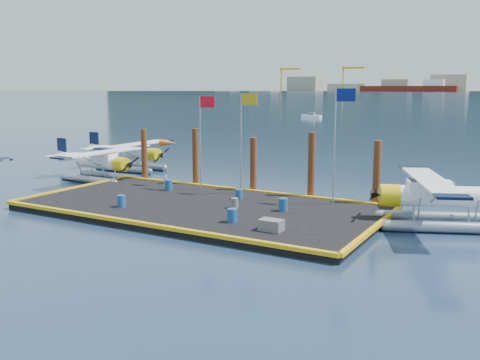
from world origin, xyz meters
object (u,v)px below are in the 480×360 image
object	(u,v)px
drum_5	(239,194)
piling_3	(311,168)
seaplane_c	(133,155)
drum_3	(121,201)
crate	(271,225)
flagpole_blue	(338,129)
piling_4	(377,175)
flagpole_yellow	(244,128)
windsock	(169,144)
seaplane_d	(437,200)
drum_4	(283,205)
piling_1	(196,159)
flagpole_red	(203,128)
drum_0	(169,185)
drum_2	(235,203)
piling_0	(144,156)
seaplane_b	(101,164)
piling_2	(253,167)
drum_1	(232,216)

from	to	relation	value
drum_5	piling_3	distance (m)	4.73
seaplane_c	drum_3	size ratio (longest dim) A/B	13.16
drum_3	crate	bearing A→B (deg)	-2.12
crate	flagpole_blue	bearing A→B (deg)	84.02
piling_4	flagpole_yellow	bearing A→B (deg)	-168.40
windsock	crate	bearing A→B (deg)	-31.76
seaplane_d	drum_3	size ratio (longest dim) A/B	13.70
drum_4	piling_1	xyz separation A→B (m)	(-8.75, 4.51, 1.35)
flagpole_red	windsock	size ratio (longest dim) A/B	1.92
drum_0	windsock	distance (m)	2.94
drum_3	drum_4	xyz separation A→B (m)	(8.23, 3.55, 0.02)
drum_2	flagpole_red	distance (m)	6.84
drum_2	flagpole_blue	world-z (taller)	flagpole_blue
flagpole_yellow	piling_4	bearing A→B (deg)	11.60
drum_2	piling_0	bearing A→B (deg)	153.85
seaplane_b	drum_5	size ratio (longest dim) A/B	14.55
drum_4	drum_3	bearing A→B (deg)	-156.66
crate	piling_3	world-z (taller)	piling_3
drum_4	flagpole_yellow	xyz separation A→B (m)	(-4.05, 2.91, 3.76)
seaplane_b	seaplane_d	size ratio (longest dim) A/B	0.95
seaplane_b	flagpole_red	world-z (taller)	flagpole_red
seaplane_c	piling_0	bearing A→B (deg)	47.41
drum_3	piling_0	distance (m)	9.58
piling_2	piling_1	bearing A→B (deg)	180.00
drum_4	windsock	xyz separation A→B (m)	(-9.78, 2.91, 2.48)
seaplane_d	piling_4	size ratio (longest dim) A/B	2.25
piling_1	seaplane_c	bearing A→B (deg)	155.12
piling_1	windsock	bearing A→B (deg)	-122.66
drum_3	flagpole_yellow	bearing A→B (deg)	57.11
flagpole_blue	flagpole_red	bearing A→B (deg)	180.00
seaplane_c	flagpole_blue	size ratio (longest dim) A/B	1.33
piling_1	piling_3	world-z (taller)	piling_3
flagpole_blue	piling_1	bearing A→B (deg)	171.49
drum_5	piling_0	world-z (taller)	piling_0
seaplane_c	flagpole_yellow	xyz separation A→B (m)	(14.02, -5.92, 3.16)
crate	piling_4	xyz separation A→B (m)	(2.52, 8.41, 1.33)
seaplane_d	drum_0	size ratio (longest dim) A/B	13.02
seaplane_d	flagpole_red	size ratio (longest dim) A/B	1.50
drum_3	drum_2	bearing A→B (deg)	26.70
flagpole_red	drum_5	bearing A→B (deg)	-22.30
piling_3	drum_0	bearing A→B (deg)	-161.38
piling_1	piling_3	bearing A→B (deg)	0.00
drum_5	drum_3	bearing A→B (deg)	-132.58
drum_5	piling_2	bearing A→B (deg)	102.34
drum_1	piling_4	xyz separation A→B (m)	(4.88, 7.97, 1.26)
flagpole_blue	drum_5	bearing A→B (deg)	-165.65
drum_3	piling_3	size ratio (longest dim) A/B	0.15
seaplane_b	windsock	world-z (taller)	windsock
seaplane_c	flagpole_yellow	size ratio (longest dim) A/B	1.40
piling_1	piling_3	size ratio (longest dim) A/B	0.98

